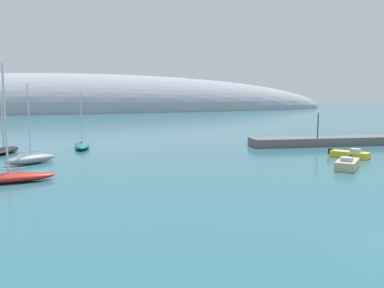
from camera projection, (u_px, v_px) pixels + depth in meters
name	position (u px, v px, depth m)	size (l,w,h in m)	color
breakwater_rocks	(331.00, 141.00, 59.79)	(25.39, 4.10, 1.24)	#66605B
distant_ridge	(91.00, 112.00, 189.04)	(283.88, 52.15, 36.36)	#999EA8
sailboat_grey_near_shore	(31.00, 159.00, 43.09)	(5.95, 4.18, 8.85)	gray
sailboat_black_mid_mooring	(4.00, 150.00, 50.94)	(4.92, 6.98, 7.07)	black
sailboat_red_outer_mooring	(9.00, 176.00, 33.76)	(7.73, 2.62, 10.23)	red
sailboat_teal_end_of_line	(82.00, 145.00, 56.14)	(3.62, 8.24, 8.07)	#1E6B70
motorboat_sand_foreground	(347.00, 164.00, 40.20)	(4.86, 4.23, 1.30)	#C6B284
motorboat_yellow_outer	(350.00, 154.00, 47.21)	(3.33, 4.84, 1.19)	yellow
harbor_lamp_post	(318.00, 121.00, 58.48)	(0.36, 0.36, 3.99)	black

